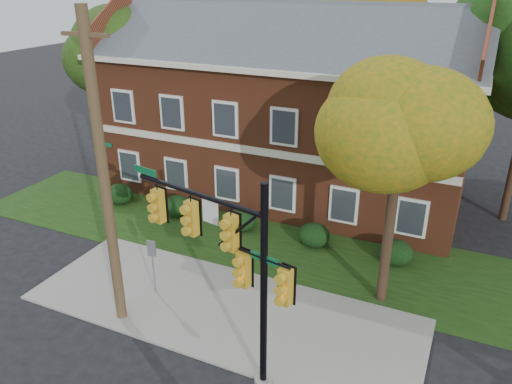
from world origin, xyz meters
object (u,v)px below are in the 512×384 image
at_px(apartment_building, 286,100).
at_px(tree_near_right, 409,124).
at_px(hedge_far_left, 120,194).
at_px(tree_far_rear, 356,11).
at_px(hedge_left, 177,206).
at_px(utility_pole, 104,179).
at_px(hedge_center, 242,220).
at_px(hedge_right, 314,235).
at_px(hedge_far_right, 396,252).
at_px(traffic_signal, 230,254).
at_px(tree_left_rear, 116,57).
at_px(sign_post, 152,258).

xyz_separation_m(apartment_building, tree_near_right, (7.22, -8.09, 1.68)).
distance_m(hedge_far_left, tree_far_rear, 17.61).
relative_size(hedge_left, utility_pole, 0.14).
distance_m(apartment_building, tree_near_right, 10.97).
bearing_deg(hedge_center, apartment_building, 90.00).
bearing_deg(apartment_building, hedge_center, -90.00).
relative_size(hedge_right, hedge_far_right, 1.00).
bearing_deg(tree_far_rear, utility_pole, -96.28).
relative_size(hedge_center, tree_far_rear, 0.12).
relative_size(hedge_far_left, traffic_signal, 0.22).
height_order(tree_left_rear, tree_far_rear, tree_far_rear).
distance_m(tree_near_right, utility_pole, 9.51).
bearing_deg(sign_post, hedge_far_left, 126.00).
relative_size(tree_left_rear, utility_pole, 0.87).
distance_m(apartment_building, hedge_far_right, 9.82).
bearing_deg(hedge_left, tree_left_rear, 146.41).
xyz_separation_m(tree_left_rear, tree_far_rear, (11.07, 8.96, 2.16)).
xyz_separation_m(hedge_far_right, tree_near_right, (0.22, -2.83, 6.14)).
relative_size(hedge_right, tree_far_rear, 0.12).
xyz_separation_m(tree_near_right, tree_far_rear, (-5.88, 15.93, 2.17)).
relative_size(tree_left_rear, tree_far_rear, 0.77).
bearing_deg(tree_far_rear, hedge_far_right, -66.63).
bearing_deg(hedge_far_right, tree_far_rear, 113.37).
bearing_deg(hedge_left, sign_post, -64.36).
distance_m(hedge_far_left, tree_near_right, 15.75).
bearing_deg(hedge_left, tree_near_right, -14.81).
xyz_separation_m(tree_near_right, sign_post, (-7.92, -3.01, -5.15)).
relative_size(hedge_far_left, hedge_center, 1.00).
xyz_separation_m(hedge_center, utility_pole, (-0.92, -7.50, 4.66)).
relative_size(tree_near_right, utility_pole, 0.84).
relative_size(apartment_building, tree_far_rear, 1.63).
bearing_deg(hedge_right, apartment_building, 123.67).
bearing_deg(tree_left_rear, hedge_center, -23.04).
bearing_deg(traffic_signal, tree_near_right, 66.96).
height_order(hedge_far_right, tree_far_rear, tree_far_rear).
relative_size(hedge_far_left, hedge_right, 1.00).
distance_m(utility_pole, sign_post, 4.03).
height_order(tree_left_rear, sign_post, tree_left_rear).
relative_size(apartment_building, tree_left_rear, 2.12).
bearing_deg(apartment_building, hedge_far_left, -143.11).
bearing_deg(apartment_building, hedge_left, -123.67).
xyz_separation_m(hedge_far_right, tree_far_rear, (-5.66, 13.09, 8.32)).
bearing_deg(hedge_right, tree_left_rear, 162.63).
xyz_separation_m(apartment_building, sign_post, (-0.69, -11.10, -3.47)).
distance_m(tree_near_right, traffic_signal, 6.84).
bearing_deg(hedge_center, hedge_right, 0.00).
bearing_deg(hedge_center, tree_far_rear, 84.15).
bearing_deg(hedge_right, sign_post, -125.66).
xyz_separation_m(hedge_left, tree_near_right, (10.72, -2.83, 6.14)).
bearing_deg(hedge_center, sign_post, -96.77).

